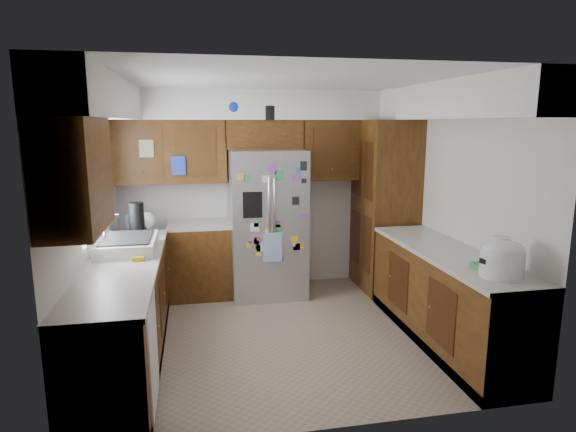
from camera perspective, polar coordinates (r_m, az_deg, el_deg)
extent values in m
plane|color=tan|center=(5.06, -0.33, -13.70)|extent=(3.60, 3.60, 0.00)
cube|color=silver|center=(6.24, -3.06, 3.00)|extent=(3.60, 0.04, 2.50)
cube|color=silver|center=(4.70, -22.46, -0.45)|extent=(0.04, 3.20, 2.50)
cube|color=silver|center=(5.31, 19.12, 1.01)|extent=(0.04, 3.20, 2.50)
cube|color=silver|center=(3.16, 5.04, -4.92)|extent=(3.60, 0.04, 2.50)
cube|color=white|center=(4.62, -0.36, 15.90)|extent=(3.60, 3.20, 0.02)
cube|color=white|center=(5.99, -2.91, 12.98)|extent=(3.60, 0.38, 0.35)
cube|color=white|center=(4.59, -21.08, 12.91)|extent=(0.38, 3.20, 0.35)
cube|color=white|center=(5.15, 18.01, 12.81)|extent=(0.38, 3.20, 0.35)
cube|color=#3C1F0B|center=(5.97, -13.83, 7.41)|extent=(1.33, 0.34, 0.75)
cube|color=#3C1F0B|center=(6.28, 7.51, 7.79)|extent=(1.33, 0.34, 0.75)
cube|color=#3C1F0B|center=(3.48, -23.99, 4.44)|extent=(0.34, 0.85, 0.75)
cube|color=white|center=(4.74, -22.39, 3.93)|extent=(0.02, 0.90, 1.05)
cube|color=white|center=(4.74, -21.94, 3.96)|extent=(0.01, 1.02, 1.15)
cube|color=#213AC1|center=(5.78, -12.86, 5.86)|extent=(0.16, 0.02, 0.22)
cube|color=beige|center=(5.79, -16.43, 7.68)|extent=(0.16, 0.02, 0.20)
cube|color=#3C1F0B|center=(4.59, -18.70, -11.03)|extent=(0.60, 2.60, 0.88)
cube|color=#3C1F0B|center=(6.06, -10.37, -5.25)|extent=(0.75, 0.60, 0.88)
cube|color=beige|center=(4.44, -19.06, -5.51)|extent=(0.63, 2.60, 0.04)
cube|color=beige|center=(5.95, -10.52, -0.99)|extent=(0.75, 0.60, 0.04)
cube|color=black|center=(4.74, -18.40, -15.41)|extent=(0.60, 2.60, 0.10)
cube|color=white|center=(3.77, -15.67, -15.47)|extent=(0.01, 0.58, 0.80)
cube|color=#3C1F0B|center=(4.97, 18.24, -9.29)|extent=(0.60, 2.25, 0.88)
cube|color=beige|center=(4.83, 18.57, -4.15)|extent=(0.63, 2.25, 0.04)
cube|color=black|center=(5.11, 17.98, -13.40)|extent=(0.60, 2.25, 0.10)
cube|color=#3C1F0B|center=(6.22, 11.36, 1.15)|extent=(0.60, 0.90, 2.15)
cube|color=#98999D|center=(5.91, -2.50, -0.88)|extent=(0.90, 0.75, 1.80)
cylinder|color=silver|center=(5.50, -2.22, -0.18)|extent=(0.02, 0.02, 0.90)
cylinder|color=silver|center=(5.51, -1.60, -0.16)|extent=(0.02, 0.02, 0.90)
cube|color=black|center=(5.46, -4.21, 1.31)|extent=(0.22, 0.01, 0.30)
cube|color=white|center=(5.57, -1.86, -3.73)|extent=(0.22, 0.01, 0.34)
cube|color=white|center=(5.51, -3.94, -1.34)|extent=(0.10, 0.00, 0.10)
cube|color=white|center=(5.44, -2.63, 4.40)|extent=(0.08, 0.00, 0.08)
cube|color=#8C4C99|center=(5.54, -1.19, -0.97)|extent=(0.06, 0.00, 0.07)
cube|color=#8C4C99|center=(5.54, -4.19, -2.90)|extent=(0.09, 0.00, 0.06)
cube|color=yellow|center=(5.62, 0.76, -2.79)|extent=(0.08, 0.00, 0.07)
cube|color=yellow|center=(5.58, -3.55, -4.12)|extent=(0.06, 0.00, 0.12)
cube|color=green|center=(5.46, -1.02, 4.83)|extent=(0.10, 0.00, 0.10)
cube|color=#8C4C99|center=(5.44, -1.90, 5.59)|extent=(0.10, 0.00, 0.12)
cube|color=blue|center=(5.57, -3.56, -3.72)|extent=(0.06, 0.00, 0.06)
cube|color=yellow|center=(5.54, -2.49, -1.83)|extent=(0.06, 0.00, 0.05)
cube|color=orange|center=(5.55, -4.70, -3.42)|extent=(0.06, 0.00, 0.08)
cube|color=black|center=(5.50, 1.86, 5.96)|extent=(0.08, 0.00, 0.10)
cube|color=white|center=(5.65, 1.03, -3.57)|extent=(0.08, 0.00, 0.10)
cube|color=green|center=(5.55, -1.15, -1.44)|extent=(0.06, 0.00, 0.08)
cube|color=white|center=(5.58, -3.20, -3.74)|extent=(0.11, 0.00, 0.10)
cube|color=black|center=(5.53, 0.92, 1.82)|extent=(0.08, 0.00, 0.09)
cube|color=#8C4C99|center=(5.66, 1.03, -3.99)|extent=(0.08, 0.00, 0.08)
cube|color=#8C4C99|center=(5.59, 1.86, -0.03)|extent=(0.09, 0.00, 0.06)
cube|color=#8C4C99|center=(5.50, 0.96, 4.52)|extent=(0.10, 0.00, 0.06)
cube|color=orange|center=(5.65, 1.38, -3.63)|extent=(0.11, 0.00, 0.08)
cube|color=red|center=(5.55, -3.71, -2.92)|extent=(0.07, 0.00, 0.08)
cube|color=black|center=(5.52, 1.91, 4.19)|extent=(0.06, 0.00, 0.05)
cube|color=#8C4C99|center=(5.55, -3.75, -3.20)|extent=(0.06, 0.00, 0.06)
cube|color=green|center=(5.41, -4.85, 4.42)|extent=(0.07, 0.00, 0.08)
cube|color=green|center=(5.50, -3.78, -0.87)|extent=(0.06, 0.00, 0.09)
cube|color=blue|center=(5.49, 1.18, 5.38)|extent=(0.05, 0.00, 0.07)
cube|color=orange|center=(5.40, -5.62, 4.65)|extent=(0.09, 0.00, 0.08)
cube|color=blue|center=(5.65, -0.83, -5.11)|extent=(0.06, 0.00, 0.06)
cube|color=blue|center=(5.63, -2.10, -5.04)|extent=(0.08, 0.00, 0.07)
cube|color=#3C1F0B|center=(6.01, -2.90, 9.64)|extent=(0.96, 0.34, 0.35)
sphere|color=#1531C8|center=(5.89, -6.58, 12.68)|extent=(0.29, 0.29, 0.29)
cylinder|color=black|center=(5.94, -2.34, 12.10)|extent=(0.28, 0.28, 0.16)
ellipsoid|color=#333338|center=(5.94, -2.35, 12.89)|extent=(0.26, 0.26, 0.12)
cube|color=white|center=(4.80, -18.48, -3.26)|extent=(0.52, 0.70, 0.12)
cube|color=black|center=(4.79, -18.53, -2.50)|extent=(0.44, 0.60, 0.02)
cylinder|color=silver|center=(4.80, -20.96, -1.47)|extent=(0.02, 0.02, 0.30)
cylinder|color=silver|center=(4.76, -20.36, 0.08)|extent=(0.16, 0.02, 0.02)
cube|color=yellow|center=(4.50, -17.22, -4.65)|extent=(0.10, 0.18, 0.04)
cube|color=black|center=(5.30, -17.41, -2.00)|extent=(0.18, 0.14, 0.10)
cylinder|color=black|center=(5.26, -17.53, 0.02)|extent=(0.16, 0.16, 0.28)
cylinder|color=#98999D|center=(5.54, -17.68, -0.93)|extent=(0.14, 0.14, 0.20)
sphere|color=white|center=(5.69, -16.45, -0.55)|extent=(0.20, 0.20, 0.20)
cube|color=#3F72B2|center=(5.78, -17.93, -0.58)|extent=(0.14, 0.10, 0.18)
cube|color=#BFB28C|center=(5.82, -16.47, -0.61)|extent=(0.10, 0.08, 0.14)
cylinder|color=white|center=(5.14, -18.43, -2.40)|extent=(0.08, 0.08, 0.11)
cylinder|color=white|center=(4.16, 24.02, -5.08)|extent=(0.34, 0.34, 0.22)
ellipsoid|color=white|center=(4.13, 24.14, -3.58)|extent=(0.32, 0.32, 0.15)
cube|color=black|center=(4.07, 22.22, -4.96)|extent=(0.04, 0.06, 0.04)
cylinder|color=white|center=(4.21, 23.79, -4.30)|extent=(0.13, 0.13, 0.30)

